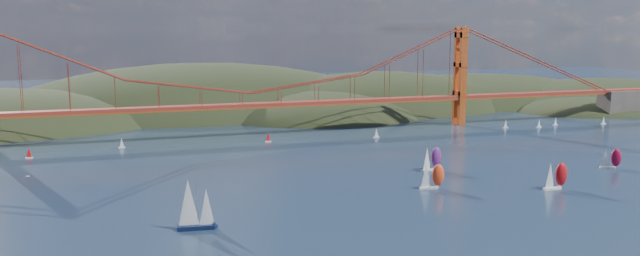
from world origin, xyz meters
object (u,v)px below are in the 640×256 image
object	(u,v)px
racer_0	(432,176)
racer_1	(555,175)
sloop_navy	(194,205)
racer_2	(610,158)
racer_rwb	(431,158)

from	to	relation	value
racer_0	racer_1	xyz separation A→B (m)	(39.53, -13.73, 0.26)
racer_1	sloop_navy	bearing A→B (deg)	-178.80
racer_0	racer_1	distance (m)	41.85
racer_0	sloop_navy	bearing A→B (deg)	-158.79
racer_1	racer_2	size ratio (longest dim) A/B	1.16
sloop_navy	racer_0	distance (m)	84.17
sloop_navy	racer_1	distance (m)	121.76
racer_2	racer_rwb	world-z (taller)	racer_rwb
sloop_navy	racer_1	bearing A→B (deg)	8.95
racer_1	racer_2	world-z (taller)	racer_1
racer_2	racer_rwb	xyz separation A→B (m)	(-68.30, 18.38, 0.67)
sloop_navy	racer_rwb	distance (m)	104.55
racer_rwb	racer_2	bearing A→B (deg)	-28.01
racer_0	racer_2	xyz separation A→B (m)	(81.52, 6.16, -0.39)
racer_2	racer_rwb	size ratio (longest dim) A/B	0.86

